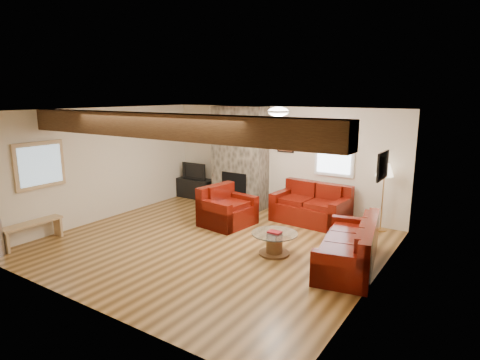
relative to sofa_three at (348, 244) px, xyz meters
The scene contains 17 objects.
room 2.66m from the sofa_three, 169.92° to the right, with size 8.00×8.00×8.00m.
oak_beam 3.57m from the sofa_three, 145.71° to the right, with size 6.00×0.36×0.38m, color #331D0F.
chimney_breast 4.13m from the sofa_three, 149.49° to the left, with size 1.40×0.67×2.50m.
back_window 2.79m from the sofa_three, 116.47° to the left, with size 0.90×0.08×1.10m, color white, non-canonical shape.
hatch_window 5.87m from the sofa_three, 160.36° to the right, with size 0.08×1.00×0.90m, color tan, non-canonical shape.
ceiling_dome 2.63m from the sofa_three, 163.80° to the left, with size 0.40×0.40×0.18m, color white, non-canonical shape.
artwork_back 3.51m from the sofa_three, 135.76° to the left, with size 0.42×0.06×0.52m, color black, non-canonical shape.
artwork_right 1.46m from the sofa_three, 16.37° to the right, with size 0.06×0.55×0.42m, color black, non-canonical shape.
sofa_three is the anchor object (origin of this frame).
loveseat 2.30m from the sofa_three, 128.85° to the left, with size 1.60×0.92×0.85m, color #430A04, non-canonical shape.
armchair_red 2.94m from the sofa_three, 167.29° to the left, with size 1.04×0.91×0.84m, color #430A04, non-canonical shape.
coffee_table 1.27m from the sofa_three, 168.98° to the right, with size 0.82×0.82×0.43m.
tv_cabinet 5.36m from the sofa_three, 157.04° to the left, with size 1.06×0.42×0.53m, color black.
television 5.37m from the sofa_three, 157.04° to the left, with size 0.77×0.10×0.44m, color black.
floor_lamp 2.26m from the sofa_three, 89.99° to the left, with size 0.36×0.36×1.41m.
pine_bench 5.79m from the sofa_three, 156.66° to the right, with size 0.26×1.12×0.42m, color tan, non-canonical shape.
coal_bucket 3.62m from the sofa_three, 154.84° to the left, with size 0.34×0.34×0.32m, color gray, non-canonical shape.
Camera 1 is at (4.40, -5.72, 2.78)m, focal length 30.00 mm.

